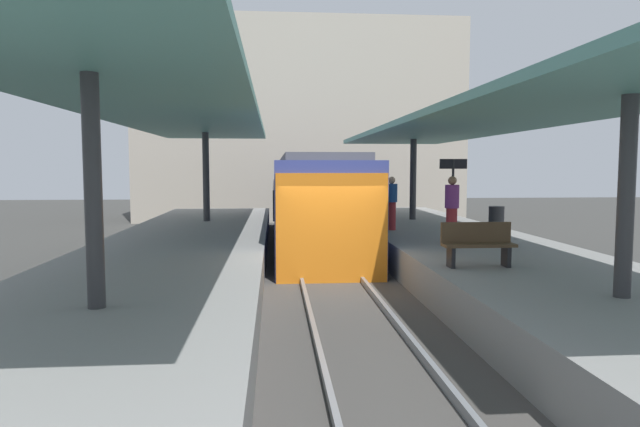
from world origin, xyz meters
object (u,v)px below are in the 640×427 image
object	(u,v)px
litter_bin	(496,220)
passenger_near_bench	(391,202)
passenger_mid_platform	(452,208)
platform_sign	(453,177)
commuter_train	(312,201)
platform_bench	(478,243)

from	to	relation	value
litter_bin	passenger_near_bench	world-z (taller)	passenger_near_bench
passenger_mid_platform	platform_sign	bearing A→B (deg)	71.63
litter_bin	passenger_near_bench	bearing A→B (deg)	156.60
platform_sign	passenger_mid_platform	world-z (taller)	platform_sign
platform_sign	passenger_mid_platform	distance (m)	4.12
commuter_train	litter_bin	world-z (taller)	commuter_train
platform_bench	platform_sign	bearing A→B (deg)	75.57
platform_bench	passenger_near_bench	xyz separation A→B (m)	(-0.33, 6.46, 0.39)
platform_bench	litter_bin	xyz separation A→B (m)	(2.52, 5.23, -0.06)
platform_bench	passenger_mid_platform	size ratio (longest dim) A/B	0.82
passenger_near_bench	litter_bin	bearing A→B (deg)	-23.40
passenger_mid_platform	passenger_near_bench	bearing A→B (deg)	107.23
platform_bench	passenger_mid_platform	xyz separation A→B (m)	(0.60, 3.45, 0.42)
commuter_train	litter_bin	distance (m)	6.57
commuter_train	platform_bench	bearing A→B (deg)	-74.52
platform_bench	passenger_near_bench	size ratio (longest dim) A/B	0.85
commuter_train	platform_sign	distance (m)	5.00
passenger_near_bench	platform_sign	bearing A→B (deg)	20.76
platform_bench	platform_sign	world-z (taller)	platform_sign
litter_bin	passenger_mid_platform	bearing A→B (deg)	-137.18
platform_bench	platform_sign	xyz separation A→B (m)	(1.88, 7.30, 1.16)
platform_sign	passenger_near_bench	xyz separation A→B (m)	(-2.21, -0.84, -0.77)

